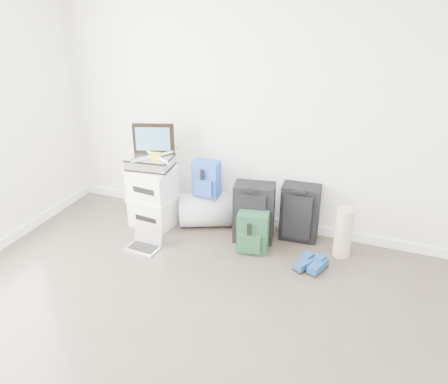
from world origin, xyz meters
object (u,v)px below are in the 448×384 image
at_px(briefcase, 150,162).
at_px(carry_on, 300,213).
at_px(boxes_stack, 153,196).
at_px(duffel_bag, 208,210).
at_px(laptop, 145,242).
at_px(large_suitcase, 254,213).

relative_size(briefcase, carry_on, 0.75).
distance_m(boxes_stack, duffel_bag, 0.62).
relative_size(briefcase, laptop, 1.31).
height_order(duffel_bag, large_suitcase, large_suitcase).
bearing_deg(laptop, briefcase, 111.61).
distance_m(briefcase, laptop, 0.85).
relative_size(duffel_bag, large_suitcase, 0.96).
relative_size(boxes_stack, laptop, 1.96).
xyz_separation_m(large_suitcase, carry_on, (0.44, 0.20, -0.01)).
relative_size(boxes_stack, briefcase, 1.50).
distance_m(briefcase, large_suitcase, 1.22).
bearing_deg(carry_on, boxes_stack, -173.92).
relative_size(briefcase, duffel_bag, 0.74).
xyz_separation_m(boxes_stack, large_suitcase, (1.14, 0.08, -0.02)).
height_order(large_suitcase, laptop, large_suitcase).
bearing_deg(laptop, boxes_stack, 111.61).
xyz_separation_m(briefcase, duffel_bag, (0.57, 0.20, -0.56)).
bearing_deg(large_suitcase, briefcase, 173.34).
height_order(large_suitcase, carry_on, large_suitcase).
distance_m(briefcase, duffel_bag, 0.82).
height_order(boxes_stack, briefcase, briefcase).
bearing_deg(laptop, duffel_bag, 61.73).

